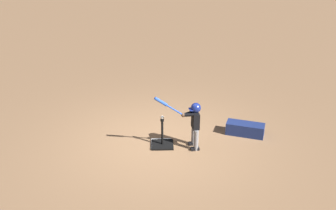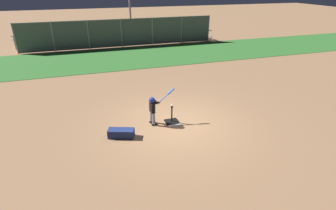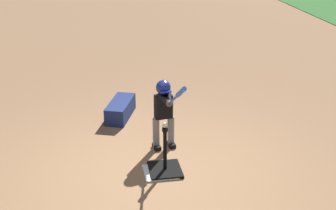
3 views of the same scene
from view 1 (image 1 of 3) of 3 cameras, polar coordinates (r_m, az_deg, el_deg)
name	(u,v)px [view 1 (image 1 of 3)]	position (r m, az deg, el deg)	size (l,w,h in m)	color
ground_plane	(158,141)	(8.66, -1.50, -5.30)	(90.00, 90.00, 0.00)	#99704C
home_plate	(161,144)	(8.56, -1.02, -5.61)	(0.44, 0.44, 0.02)	white
batting_tee	(162,142)	(8.47, -0.82, -5.44)	(0.47, 0.42, 0.64)	black
batter_child	(193,120)	(8.14, 3.72, -2.16)	(0.96, 0.34, 1.24)	gray
baseball	(162,117)	(8.19, -0.85, -1.81)	(0.07, 0.07, 0.07)	white
equipment_bag	(245,129)	(9.04, 11.13, -3.44)	(0.84, 0.32, 0.28)	navy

